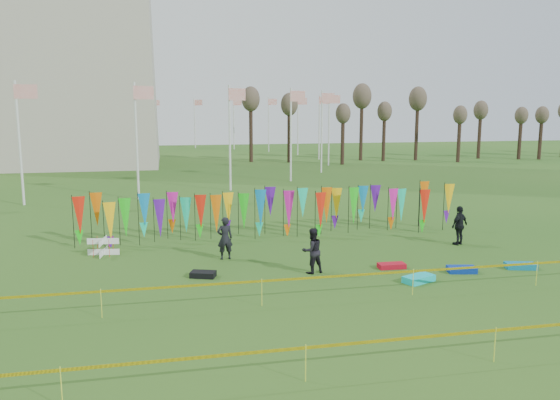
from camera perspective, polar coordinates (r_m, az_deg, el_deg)
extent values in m
plane|color=#235016|center=(19.47, 3.21, -9.03)|extent=(160.00, 160.00, 0.00)
cylinder|color=silver|center=(68.50, 4.12, 7.58)|extent=(0.16, 0.16, 8.00)
plane|color=#AE1B12|center=(68.64, 4.64, 10.34)|extent=(1.40, 0.00, 1.40)
cylinder|color=silver|center=(75.26, 1.88, 7.76)|extent=(0.16, 0.16, 8.00)
plane|color=#AE1B12|center=(75.38, 2.35, 10.27)|extent=(1.40, 0.00, 1.40)
cylinder|color=silver|center=(81.26, -1.20, 7.89)|extent=(0.16, 0.16, 8.00)
plane|color=#AE1B12|center=(81.36, -0.78, 10.22)|extent=(1.40, 0.00, 1.40)
cylinder|color=silver|center=(86.31, -4.85, 7.95)|extent=(0.16, 0.16, 8.00)
plane|color=#AE1B12|center=(86.36, -4.48, 10.14)|extent=(1.40, 0.00, 1.40)
cylinder|color=silver|center=(90.22, -8.90, 7.93)|extent=(0.16, 0.16, 8.00)
plane|color=#AE1B12|center=(90.24, -8.57, 10.03)|extent=(1.40, 0.00, 1.40)
cylinder|color=silver|center=(92.91, -13.19, 7.84)|extent=(0.16, 0.16, 8.00)
plane|color=#AE1B12|center=(92.88, -12.90, 9.88)|extent=(1.40, 0.00, 1.40)
cylinder|color=silver|center=(94.29, -17.63, 7.66)|extent=(0.16, 0.16, 8.00)
plane|color=#AE1B12|center=(94.21, -17.36, 9.69)|extent=(1.40, 0.00, 1.40)
cylinder|color=silver|center=(94.33, -22.10, 7.42)|extent=(0.16, 0.16, 8.00)
plane|color=#AE1B12|center=(94.21, -21.86, 9.44)|extent=(1.40, 0.00, 1.40)
cylinder|color=silver|center=(93.02, -26.52, 7.10)|extent=(0.16, 0.16, 8.00)
plane|color=#AE1B12|center=(92.85, -26.31, 9.16)|extent=(1.40, 0.00, 1.40)
cylinder|color=silver|center=(38.97, -25.57, 5.33)|extent=(0.16, 0.16, 8.00)
plane|color=#AE1B12|center=(38.79, -25.05, 10.24)|extent=(1.40, 0.00, 1.40)
cylinder|color=silver|center=(38.88, -14.76, 5.93)|extent=(0.16, 0.16, 8.00)
plane|color=#AE1B12|center=(38.81, -14.07, 10.83)|extent=(1.40, 0.00, 1.40)
cylinder|color=silver|center=(41.91, -5.26, 6.42)|extent=(0.16, 0.16, 8.00)
plane|color=#AE1B12|center=(41.94, -4.50, 10.95)|extent=(1.40, 0.00, 1.40)
cylinder|color=silver|center=(47.29, 1.14, 6.80)|extent=(0.16, 0.16, 8.00)
plane|color=#AE1B12|center=(47.39, 1.87, 10.79)|extent=(1.40, 0.00, 1.40)
cylinder|color=silver|center=(54.02, 4.38, 7.10)|extent=(0.16, 0.16, 8.00)
plane|color=#AE1B12|center=(54.16, 5.04, 10.59)|extent=(1.40, 0.00, 1.40)
cylinder|color=silver|center=(61.28, 5.13, 7.36)|extent=(0.16, 0.16, 8.00)
plane|color=#AE1B12|center=(61.44, 5.72, 10.43)|extent=(1.40, 0.00, 1.40)
cylinder|color=black|center=(26.57, -20.66, -2.11)|extent=(0.03, 0.03, 2.25)
cone|color=red|center=(26.48, -20.09, -1.57)|extent=(0.64, 0.64, 1.60)
cylinder|color=black|center=(26.47, -19.18, -2.07)|extent=(0.03, 0.03, 2.25)
cone|color=#DF6107|center=(26.39, -18.60, -1.52)|extent=(0.64, 0.64, 1.60)
cylinder|color=black|center=(26.39, -17.69, -2.02)|extent=(0.03, 0.03, 2.25)
cone|color=#FFBA0D|center=(26.32, -17.11, -1.48)|extent=(0.64, 0.64, 1.60)
cylinder|color=black|center=(26.33, -16.19, -1.98)|extent=(0.03, 0.03, 2.25)
cone|color=#1AC917|center=(26.26, -15.60, -1.43)|extent=(0.64, 0.64, 1.60)
cylinder|color=black|center=(26.28, -14.68, -1.93)|extent=(0.03, 0.03, 2.25)
cone|color=#0B79C0|center=(26.22, -14.09, -1.38)|extent=(0.64, 0.64, 1.60)
cylinder|color=black|center=(26.25, -13.17, -1.88)|extent=(0.03, 0.03, 2.25)
cone|color=#57129F|center=(26.20, -12.58, -1.33)|extent=(0.64, 0.64, 1.60)
cylinder|color=black|center=(26.24, -11.66, -1.83)|extent=(0.03, 0.03, 2.25)
cone|color=#D9189D|center=(26.20, -11.07, -1.28)|extent=(0.64, 0.64, 1.60)
cylinder|color=black|center=(26.25, -10.15, -1.78)|extent=(0.03, 0.03, 2.25)
cone|color=#0DCB97|center=(26.22, -9.56, -1.23)|extent=(0.64, 0.64, 1.60)
cylinder|color=black|center=(26.28, -8.64, -1.73)|extent=(0.03, 0.03, 2.25)
cone|color=red|center=(26.25, -8.05, -1.18)|extent=(0.64, 0.64, 1.60)
cylinder|color=black|center=(26.33, -7.14, -1.67)|extent=(0.03, 0.03, 2.25)
cone|color=#DF6107|center=(26.31, -6.54, -1.12)|extent=(0.64, 0.64, 1.60)
cylinder|color=black|center=(26.39, -5.64, -1.62)|extent=(0.03, 0.03, 2.25)
cone|color=#FFBA0D|center=(26.38, -5.04, -1.07)|extent=(0.64, 0.64, 1.60)
cylinder|color=black|center=(26.47, -4.15, -1.56)|extent=(0.03, 0.03, 2.25)
cone|color=#1AC917|center=(26.47, -3.56, -1.01)|extent=(0.64, 0.64, 1.60)
cylinder|color=black|center=(26.57, -2.67, -1.51)|extent=(0.03, 0.03, 2.25)
cone|color=#0B79C0|center=(26.57, -2.08, -0.96)|extent=(0.64, 0.64, 1.60)
cylinder|color=black|center=(26.69, -1.20, -1.45)|extent=(0.03, 0.03, 2.25)
cone|color=#57129F|center=(26.70, -0.62, -0.91)|extent=(0.64, 0.64, 1.60)
cylinder|color=black|center=(26.82, 0.25, -1.39)|extent=(0.03, 0.03, 2.25)
cone|color=#D9189D|center=(26.84, 0.83, -0.85)|extent=(0.64, 0.64, 1.60)
cylinder|color=black|center=(26.98, 1.69, -1.33)|extent=(0.03, 0.03, 2.25)
cone|color=#0DCB97|center=(27.00, 2.27, -0.80)|extent=(0.64, 0.64, 1.60)
cylinder|color=black|center=(27.14, 3.11, -1.28)|extent=(0.03, 0.03, 2.25)
cone|color=red|center=(27.17, 3.68, -0.74)|extent=(0.64, 0.64, 1.60)
cylinder|color=black|center=(27.33, 4.51, -1.22)|extent=(0.03, 0.03, 2.25)
cone|color=#DF6107|center=(27.37, 5.08, -0.69)|extent=(0.64, 0.64, 1.60)
cylinder|color=black|center=(27.53, 5.89, -1.16)|extent=(0.03, 0.03, 2.25)
cone|color=#FFBA0D|center=(27.57, 6.46, -0.63)|extent=(0.64, 0.64, 1.60)
cylinder|color=black|center=(27.75, 7.26, -1.10)|extent=(0.03, 0.03, 2.25)
cone|color=#1AC917|center=(27.80, 7.81, -0.58)|extent=(0.64, 0.64, 1.60)
cylinder|color=black|center=(27.98, 8.60, -1.05)|extent=(0.03, 0.03, 2.25)
cone|color=#0B79C0|center=(28.04, 9.14, -0.53)|extent=(0.64, 0.64, 1.60)
cylinder|color=black|center=(28.23, 9.91, -0.99)|extent=(0.03, 0.03, 2.25)
cone|color=#57129F|center=(28.29, 10.45, -0.48)|extent=(0.64, 0.64, 1.60)
cylinder|color=black|center=(28.49, 11.21, -0.93)|extent=(0.03, 0.03, 2.25)
cone|color=#D9189D|center=(28.56, 11.74, -0.42)|extent=(0.64, 0.64, 1.60)
cylinder|color=black|center=(28.77, 12.48, -0.88)|extent=(0.03, 0.03, 2.25)
cone|color=#0DCB97|center=(28.84, 13.00, -0.37)|extent=(0.64, 0.64, 1.60)
cylinder|color=black|center=(29.06, 13.72, -0.82)|extent=(0.03, 0.03, 2.25)
cone|color=red|center=(29.14, 14.24, -0.32)|extent=(0.64, 0.64, 1.60)
cylinder|color=black|center=(29.36, 14.94, -0.77)|extent=(0.03, 0.03, 2.25)
cone|color=#DF6107|center=(29.45, 15.45, -0.28)|extent=(0.64, 0.64, 1.60)
cylinder|color=black|center=(29.68, 16.13, -0.72)|extent=(0.03, 0.03, 2.25)
cone|color=#FFBA0D|center=(29.77, 16.63, -0.23)|extent=(0.64, 0.64, 1.60)
cube|color=#FFE305|center=(17.82, 4.52, -8.04)|extent=(26.00, 0.01, 0.08)
cylinder|color=#D2E132|center=(17.40, -18.59, -10.24)|extent=(0.02, 0.02, 0.90)
cylinder|color=#D2E132|center=(17.50, -1.88, -9.62)|extent=(0.02, 0.02, 0.90)
cylinder|color=#D2E132|center=(18.97, 13.33, -8.35)|extent=(0.02, 0.02, 0.90)
cylinder|color=#D2E132|center=(21.52, 25.56, -6.90)|extent=(0.02, 0.02, 0.90)
cube|color=#FFE305|center=(13.39, 10.77, -14.24)|extent=(26.00, 0.01, 0.08)
cylinder|color=#D2E132|center=(12.82, -21.24, -17.68)|extent=(0.02, 0.02, 0.90)
cylinder|color=#D2E132|center=(12.96, 2.16, -16.71)|extent=(0.02, 0.02, 0.90)
cylinder|color=#D2E132|center=(14.88, 21.77, -13.83)|extent=(0.02, 0.02, 0.90)
cylinder|color=#34231A|center=(62.83, -1.95, 6.71)|extent=(0.44, 0.44, 6.40)
ellipsoid|color=brown|center=(62.77, -1.97, 9.77)|extent=(1.92, 1.92, 2.56)
cylinder|color=#34231A|center=(63.65, 1.62, 6.75)|extent=(0.44, 0.44, 6.40)
ellipsoid|color=brown|center=(63.58, 1.64, 9.77)|extent=(1.92, 1.92, 2.56)
cylinder|color=#34231A|center=(64.70, 5.09, 6.76)|extent=(0.44, 0.44, 6.40)
ellipsoid|color=brown|center=(64.63, 5.14, 9.73)|extent=(1.92, 1.92, 2.56)
cylinder|color=#34231A|center=(65.98, 8.44, 6.74)|extent=(0.44, 0.44, 6.40)
ellipsoid|color=brown|center=(65.91, 8.51, 9.66)|extent=(1.92, 1.92, 2.56)
cylinder|color=#34231A|center=(67.47, 11.65, 6.71)|extent=(0.44, 0.44, 6.40)
ellipsoid|color=brown|center=(67.40, 11.75, 9.56)|extent=(1.92, 1.92, 2.56)
cylinder|color=#34231A|center=(69.16, 14.71, 6.66)|extent=(0.44, 0.44, 6.40)
ellipsoid|color=brown|center=(69.09, 14.83, 9.44)|extent=(1.92, 1.92, 2.56)
cylinder|color=#34231A|center=(71.03, 17.62, 6.59)|extent=(0.44, 0.44, 6.40)
ellipsoid|color=brown|center=(70.97, 17.76, 9.30)|extent=(1.92, 1.92, 2.56)
cylinder|color=#34231A|center=(73.08, 20.37, 6.51)|extent=(0.44, 0.44, 6.40)
ellipsoid|color=brown|center=(73.02, 20.52, 9.14)|extent=(1.92, 1.92, 2.56)
cylinder|color=#34231A|center=(75.28, 22.96, 6.42)|extent=(0.44, 0.44, 6.40)
ellipsoid|color=brown|center=(75.22, 23.13, 8.98)|extent=(1.92, 1.92, 2.56)
cylinder|color=#34231A|center=(77.63, 25.41, 6.33)|extent=(0.44, 0.44, 6.40)
ellipsoid|color=brown|center=(77.57, 25.58, 8.80)|extent=(1.92, 1.92, 2.56)
cylinder|color=red|center=(24.28, -18.85, -4.86)|extent=(0.02, 0.02, 0.76)
cylinder|color=red|center=(24.21, -17.28, -4.82)|extent=(0.02, 0.02, 0.76)
cylinder|color=red|center=(24.93, -18.67, -4.49)|extent=(0.02, 0.02, 0.76)
cylinder|color=red|center=(24.85, -17.14, -4.45)|extent=(0.02, 0.02, 0.76)
imported|color=black|center=(22.78, -5.78, -3.98)|extent=(0.70, 0.55, 1.79)
imported|color=black|center=(20.81, 3.38, -5.31)|extent=(0.95, 0.72, 1.75)
imported|color=black|center=(26.39, 18.24, -2.54)|extent=(1.22, 1.00, 1.81)
cube|color=#0ECCD2|center=(20.55, 14.29, -7.97)|extent=(1.31, 1.00, 0.24)
cube|color=#092E9E|center=(22.18, 18.45, -6.90)|extent=(1.15, 0.76, 0.22)
cube|color=#B90C1F|center=(22.03, 11.58, -6.75)|extent=(1.08, 0.52, 0.19)
cube|color=black|center=(20.68, -8.04, -7.69)|extent=(1.04, 0.80, 0.21)
cube|color=#0B76A4|center=(23.52, 23.83, -6.31)|extent=(1.25, 0.82, 0.22)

